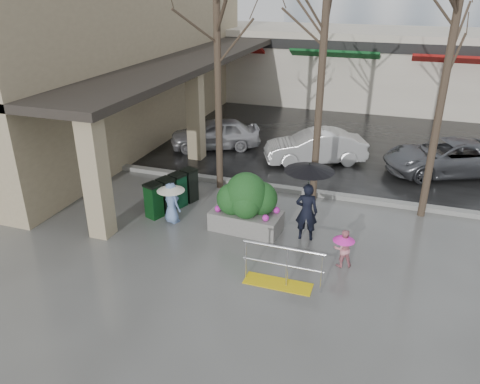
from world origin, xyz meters
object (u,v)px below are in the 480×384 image
Objects in this scene: tree_west at (217,31)px; child_blue at (171,198)px; handrail at (281,271)px; tree_midwest at (325,29)px; car_a at (215,134)px; planter at (247,203)px; car_b at (315,147)px; news_boxes at (172,192)px; car_c at (448,157)px; woman at (308,192)px; tree_mideast at (451,48)px; child_pink at (343,246)px.

child_blue is (-0.41, -2.80, -4.33)m from tree_west.
tree_midwest is (-0.16, 4.80, 4.86)m from handrail.
planter is at bearing 3.31° from car_a.
tree_west is 5.27m from planter.
child_blue is (-3.77, 2.00, 0.38)m from handrail.
car_a and car_b have the same top height.
car_b reaches higher than handrail.
news_boxes is at bearing -38.11° from child_blue.
car_a and car_c have the same top height.
woman is at bearing 87.35° from handrail.
tree_midwest is at bearing -91.10° from woman.
news_boxes is at bearing -56.17° from car_b.
handrail is 4.28m from child_blue.
car_c is at bearing 42.79° from tree_midwest.
child_blue is 10.25m from car_c.
child_pink is at bearing -118.31° from tree_mideast.
tree_midwest is 7.32m from car_c.
news_boxes is at bearing -39.48° from child_pink.
tree_midwest is 3.32m from tree_mideast.
car_b is at bearing 82.11° from planter.
child_pink is at bearing -37.55° from tree_west.
tree_midwest reaches higher than car_b.
child_pink is 0.27× the size of car_a.
child_blue is at bearing -49.91° from car_b.
news_boxes is at bearing -153.46° from tree_midwest.
tree_mideast is 5.88m from child_pink.
news_boxes is (-0.79, -1.99, -4.55)m from tree_west.
tree_midwest is 5.77m from car_b.
tree_midwest is at bearing -70.30° from car_c.
tree_west is at bearing -43.06° from woman.
car_a is at bearing -57.88° from woman.
car_a is (-6.24, 7.28, 0.06)m from child_pink.
car_b is at bearing -107.87° from car_c.
planter is at bearing -31.95° from car_b.
car_c is at bearing -134.12° from child_pink.
car_c reaches higher than child_pink.
child_pink is at bearing -8.14° from car_b.
tree_midwest is at bearing 0.00° from tree_west.
car_a is (-3.43, 6.27, -0.19)m from planter.
car_a is (-0.85, 5.74, 0.09)m from news_boxes.
car_a is at bearing -112.31° from car_c.
child_blue is (-3.61, -2.80, -4.48)m from tree_midwest.
handrail is 0.27× the size of tree_midwest.
child_blue is (-3.87, -0.29, -0.64)m from woman.
handrail is at bearing -55.27° from planter.
handrail reaches higher than child_pink.
tree_mideast is at bearing -0.00° from tree_midwest.
woman is 3.94m from child_blue.
handrail is at bearing -88.09° from tree_midwest.
child_blue is at bearing -14.66° from car_a.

